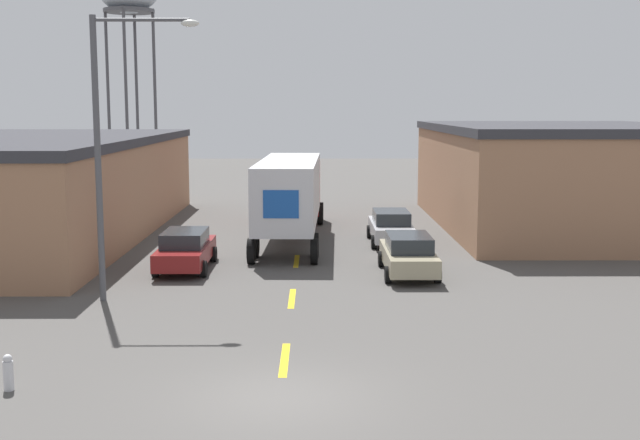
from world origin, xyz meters
name	(u,v)px	position (x,y,z in m)	size (l,w,h in m)	color
ground_plane	(280,397)	(0.00, 0.00, 0.00)	(160.00, 160.00, 0.00)	#4C4947
road_centerline	(292,298)	(0.00, 8.88, 0.00)	(0.20, 15.30, 0.01)	gold
warehouse_left	(17,186)	(-13.46, 21.74, 2.38)	(12.64, 25.30, 4.75)	#9E7051
warehouse_right	(564,175)	(13.57, 24.67, 2.64)	(12.85, 18.96, 5.26)	#9E7051
semi_truck	(291,190)	(-0.35, 20.65, 2.30)	(3.12, 14.03, 3.81)	#B21919
parked_car_left_far	(186,249)	(-4.18, 13.61, 0.77)	(1.96, 4.74, 1.50)	maroon
parked_car_right_far	(391,226)	(4.18, 19.44, 0.77)	(1.96, 4.74, 1.50)	#B2B2B7
parked_car_right_mid	(408,254)	(4.18, 12.57, 0.77)	(1.96, 4.74, 1.50)	tan
street_lamp	(110,137)	(-5.64, 8.68, 5.19)	(3.34, 0.32, 8.91)	#4C4C51
fire_hydrant	(8,373)	(-5.93, 0.45, 0.40)	(0.22, 0.22, 0.81)	silver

